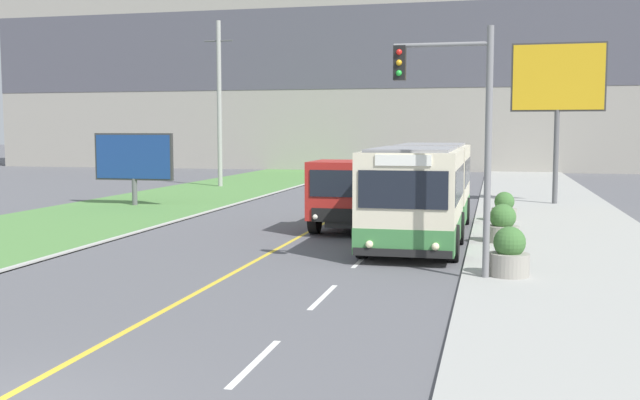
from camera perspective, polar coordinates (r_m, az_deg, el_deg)
name	(u,v)px	position (r m, az deg, el deg)	size (l,w,h in m)	color
lane_marking_centre	(84,368)	(11.82, -17.51, -12.13)	(2.88, 140.00, 0.01)	gold
apartment_block_background	(425,56)	(68.15, 8.02, 10.82)	(80.00, 8.04, 20.09)	gray
city_bus	(424,191)	(24.75, 7.89, 0.72)	(2.75, 11.58, 3.00)	beige
dump_truck	(353,195)	(26.12, 2.56, 0.42)	(2.53, 6.79, 2.46)	black
utility_pole_far	(219,104)	(46.70, -7.68, 7.29)	(1.80, 0.28, 10.13)	#9E9E99
traffic_light_mast	(460,120)	(17.66, 10.62, 6.01)	(2.28, 0.32, 5.86)	slate
billboard_large	(558,84)	(36.56, 17.68, 8.44)	(4.22, 0.24, 7.50)	#59595B
billboard_small	(134,158)	(35.66, -14.00, 3.12)	(3.85, 0.24, 3.36)	#59595B
planter_round_near	(509,254)	(18.18, 14.22, -4.01)	(0.94, 0.94, 1.17)	gray
planter_round_second	(503,225)	(23.60, 13.74, -1.88)	(1.00, 1.00, 1.18)	gray
planter_round_third	(504,208)	(29.05, 13.86, -0.61)	(0.93, 0.93, 1.11)	gray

